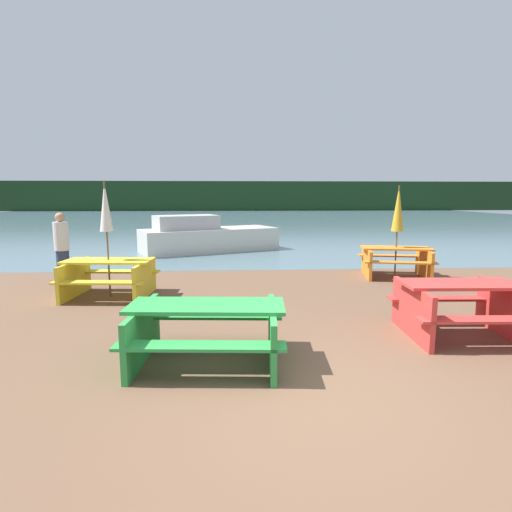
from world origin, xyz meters
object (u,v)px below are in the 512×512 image
boat (206,237)px  umbrella_white (106,208)px  picnic_table_orange (396,259)px  person (62,248)px  picnic_table_yellow (109,275)px  picnic_table_red (459,305)px  umbrella_gold (398,209)px  picnic_table_green (207,326)px

boat → umbrella_white: bearing=-126.2°
picnic_table_orange → person: bearing=-178.0°
boat → person: 6.09m
picnic_table_orange → picnic_table_yellow: bearing=-166.0°
picnic_table_red → umbrella_white: (-5.73, 2.61, 1.31)m
umbrella_gold → picnic_table_orange: bearing=63.4°
picnic_table_yellow → umbrella_gold: size_ratio=0.80×
picnic_table_red → boat: size_ratio=0.33×
picnic_table_red → umbrella_gold: (0.81, 4.24, 1.22)m
boat → person: (-2.94, -5.32, 0.31)m
umbrella_white → umbrella_gold: umbrella_white is taller
umbrella_gold → boat: umbrella_gold is taller
picnic_table_green → picnic_table_yellow: 3.95m
picnic_table_green → boat: boat is taller
person → picnic_table_orange: bearing=2.0°
person → boat: bearing=61.1°
picnic_table_orange → umbrella_gold: size_ratio=0.84×
picnic_table_red → picnic_table_orange: picnic_table_red is taller
picnic_table_green → boat: bearing=93.9°
picnic_table_yellow → boat: (1.49, 6.68, 0.07)m
picnic_table_orange → umbrella_white: bearing=-166.0°
picnic_table_green → picnic_table_red: picnic_table_red is taller
picnic_table_orange → umbrella_white: umbrella_white is taller
umbrella_white → boat: size_ratio=0.44×
picnic_table_red → picnic_table_orange: bearing=79.1°
picnic_table_yellow → umbrella_white: bearing=-63.4°
umbrella_white → boat: umbrella_white is taller
picnic_table_green → picnic_table_orange: picnic_table_orange is taller
picnic_table_orange → umbrella_gold: (-0.00, -0.00, 1.24)m
umbrella_white → picnic_table_orange: bearing=14.0°
picnic_table_red → person: bearing=151.1°
picnic_table_orange → person: 8.01m
picnic_table_yellow → person: person is taller
picnic_table_red → umbrella_white: 6.43m
boat → person: bearing=-142.5°
umbrella_gold → person: bearing=-178.0°
picnic_table_red → umbrella_gold: 4.49m
picnic_table_orange → person: person is taller
picnic_table_orange → umbrella_white: size_ratio=0.83×
picnic_table_red → umbrella_white: bearing=155.5°
picnic_table_green → person: (-3.62, 4.66, 0.38)m
umbrella_white → boat: bearing=77.4°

